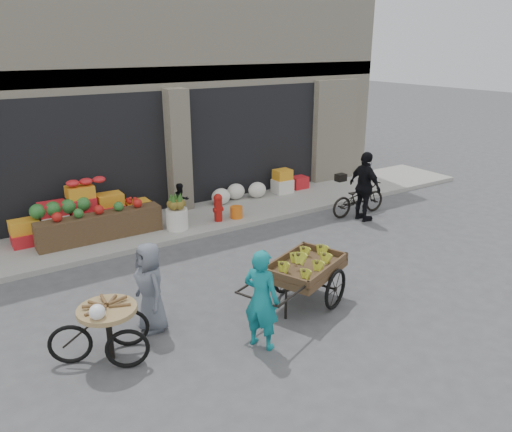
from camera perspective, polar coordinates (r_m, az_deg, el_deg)
ground at (r=9.72m, az=4.21°, el=-7.55°), size 80.00×80.00×0.00m
sidewalk at (r=12.92m, az=-6.85°, el=-0.39°), size 18.00×2.20×0.12m
building at (r=15.84m, az=-13.99°, el=15.09°), size 14.00×6.45×7.00m
fruit_display at (r=12.16m, az=-18.07°, el=0.55°), size 3.10×1.12×1.24m
pineapple_bin at (r=12.09m, az=-9.01°, el=-0.33°), size 0.52×0.52×0.50m
fire_hydrant at (r=12.46m, az=-4.36°, el=1.11°), size 0.22×0.22×0.71m
orange_bucket at (r=12.73m, az=-2.25°, el=0.44°), size 0.32×0.32×0.30m
right_bay_goods at (r=14.57m, az=1.25°, el=3.46°), size 3.35×0.60×0.70m
seated_person at (r=12.69m, az=-8.56°, el=1.67°), size 0.51×0.43×0.93m
banana_cart at (r=8.63m, az=5.52°, el=-5.74°), size 2.61×1.77×1.02m
vendor_woman at (r=7.45m, az=0.61°, el=-9.51°), size 0.60×0.69×1.58m
tricycle_cart at (r=7.58m, az=-16.56°, el=-11.80°), size 1.45×1.09×0.95m
vendor_grey at (r=8.08m, az=-11.98°, el=-7.95°), size 0.50×0.74×1.47m
bicycle at (r=13.52m, az=11.61°, el=1.99°), size 1.74×0.66×0.90m
cyclist at (r=12.99m, az=12.34°, el=3.29°), size 0.48×1.07×1.80m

